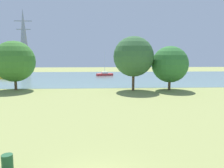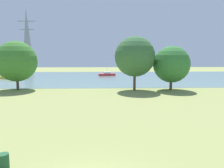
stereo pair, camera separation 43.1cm
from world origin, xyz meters
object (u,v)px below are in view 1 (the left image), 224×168
at_px(tree_west_near, 170,64).
at_px(sailboat_yellow, 6,77).
at_px(litter_bin, 7,162).
at_px(electricity_pylon, 24,40).
at_px(tree_west_far, 14,61).
at_px(tree_east_far, 134,57).
at_px(sailboat_red, 105,74).

bearing_deg(tree_west_near, sailboat_yellow, 151.28).
relative_size(litter_bin, electricity_pylon, 0.03).
bearing_deg(electricity_pylon, tree_west_far, -73.24).
xyz_separation_m(litter_bin, electricity_pylon, (-23.71, 73.36, 11.15)).
xyz_separation_m(litter_bin, tree_west_near, (16.44, 25.59, 3.94)).
bearing_deg(tree_east_far, litter_bin, -111.91).
xyz_separation_m(litter_bin, sailboat_yellow, (-18.87, 44.94, 0.05)).
height_order(sailboat_red, tree_west_far, tree_west_far).
relative_size(litter_bin, sailboat_yellow, 0.14).
bearing_deg(electricity_pylon, tree_west_near, -49.95).
bearing_deg(tree_east_far, tree_west_near, 1.83).
bearing_deg(tree_west_far, sailboat_yellow, 116.88).
distance_m(tree_west_near, electricity_pylon, 62.82).
bearing_deg(sailboat_red, tree_west_near, -68.95).
xyz_separation_m(tree_west_near, electricity_pylon, (-40.15, 47.77, 7.21)).
bearing_deg(tree_east_far, sailboat_yellow, 146.09).
distance_m(tree_west_far, tree_east_far, 19.97).
relative_size(sailboat_yellow, sailboat_red, 0.84).
xyz_separation_m(tree_west_far, electricity_pylon, (-14.01, 46.52, 6.71)).
relative_size(sailboat_red, tree_east_far, 0.77).
bearing_deg(sailboat_red, electricity_pylon, 145.45).
bearing_deg(tree_east_far, electricity_pylon, 125.26).
distance_m(litter_bin, tree_west_far, 28.88).
distance_m(litter_bin, electricity_pylon, 77.90).
distance_m(sailboat_red, electricity_pylon, 37.62).
bearing_deg(litter_bin, electricity_pylon, 107.91).
distance_m(sailboat_red, tree_west_far, 30.74).
relative_size(sailboat_yellow, electricity_pylon, 0.25).
height_order(sailboat_red, tree_east_far, tree_east_far).
relative_size(litter_bin, tree_east_far, 0.09).
height_order(sailboat_red, tree_west_near, tree_west_near).
height_order(tree_west_far, electricity_pylon, electricity_pylon).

